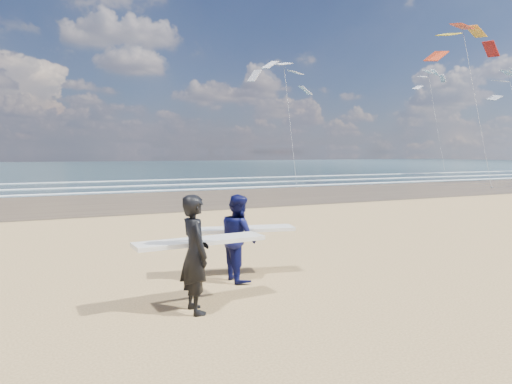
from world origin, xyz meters
name	(u,v)px	position (x,y,z in m)	size (l,w,h in m)	color
wet_sand_strip	(402,188)	(20.00, 18.00, 0.01)	(220.00, 12.00, 0.01)	#463525
ocean	(187,166)	(20.00, 72.00, 0.01)	(220.00, 100.00, 0.02)	#172E33
foam_breakers	(323,180)	(20.00, 28.10, 0.05)	(220.00, 11.70, 0.05)	white
surfer_near	(196,252)	(-0.45, 0.20, 0.96)	(2.23, 1.03, 1.89)	black
surfer_far	(239,237)	(0.87, 1.59, 0.87)	(2.26, 1.25, 1.72)	#0C0F45
kite_0	(472,79)	(26.67, 18.21, 8.01)	(7.08, 4.88, 13.61)	slate
kite_1	(289,110)	(14.35, 24.24, 5.75)	(5.49, 4.70, 10.58)	slate
kite_5	(435,116)	(36.82, 31.46, 6.54)	(4.69, 4.62, 12.62)	slate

